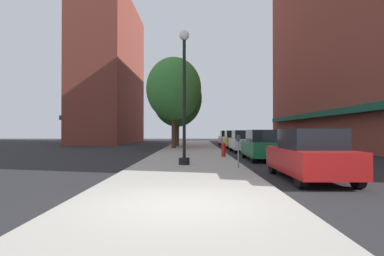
# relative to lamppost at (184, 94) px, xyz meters

# --- Properties ---
(ground_plane) EXTENTS (90.00, 90.00, 0.00)m
(ground_plane) POSITION_rel_lamppost_xyz_m (4.17, 10.37, -3.20)
(ground_plane) COLOR #232326
(sidewalk_slab) EXTENTS (4.80, 50.00, 0.12)m
(sidewalk_slab) POSITION_rel_lamppost_xyz_m (0.17, 11.37, -3.14)
(sidewalk_slab) COLOR #A8A399
(sidewalk_slab) RESTS_ON ground
(building_right_brick) EXTENTS (6.80, 40.00, 23.90)m
(building_right_brick) POSITION_rel_lamppost_xyz_m (15.16, 14.37, 8.72)
(building_right_brick) COLOR brown
(building_right_brick) RESTS_ON ground
(building_far_background) EXTENTS (6.80, 18.00, 18.84)m
(building_far_background) POSITION_rel_lamppost_xyz_m (-10.84, 29.37, 6.20)
(building_far_background) COLOR brown
(building_far_background) RESTS_ON ground
(lamppost) EXTENTS (0.48, 0.48, 5.90)m
(lamppost) POSITION_rel_lamppost_xyz_m (0.00, 0.00, 0.00)
(lamppost) COLOR black
(lamppost) RESTS_ON sidewalk_slab
(fire_hydrant) EXTENTS (0.33, 0.26, 0.79)m
(fire_hydrant) POSITION_rel_lamppost_xyz_m (2.12, 4.45, -2.68)
(fire_hydrant) COLOR red
(fire_hydrant) RESTS_ON sidewalk_slab
(parking_meter_near) EXTENTS (0.14, 0.09, 1.31)m
(parking_meter_near) POSITION_rel_lamppost_xyz_m (2.22, -1.12, -2.25)
(parking_meter_near) COLOR slate
(parking_meter_near) RESTS_ON sidewalk_slab
(tree_near) EXTENTS (5.03, 5.03, 7.71)m
(tree_near) POSITION_rel_lamppost_xyz_m (-1.32, 18.70, 1.72)
(tree_near) COLOR #422D1E
(tree_near) RESTS_ON sidewalk_slab
(tree_mid) EXTENTS (4.83, 4.83, 7.99)m
(tree_mid) POSITION_rel_lamppost_xyz_m (-1.38, 14.28, 2.11)
(tree_mid) COLOR #422D1E
(tree_mid) RESTS_ON sidewalk_slab
(car_red) EXTENTS (1.80, 4.30, 1.66)m
(car_red) POSITION_rel_lamppost_xyz_m (4.17, -3.67, -2.39)
(car_red) COLOR black
(car_red) RESTS_ON ground
(car_green) EXTENTS (1.80, 4.30, 1.66)m
(car_green) POSITION_rel_lamppost_xyz_m (4.17, 3.46, -2.39)
(car_green) COLOR black
(car_green) RESTS_ON ground
(car_white) EXTENTS (1.80, 4.30, 1.66)m
(car_white) POSITION_rel_lamppost_xyz_m (4.17, 10.45, -2.39)
(car_white) COLOR black
(car_white) RESTS_ON ground
(car_yellow) EXTENTS (1.80, 4.30, 1.66)m
(car_yellow) POSITION_rel_lamppost_xyz_m (4.17, 16.47, -2.39)
(car_yellow) COLOR black
(car_yellow) RESTS_ON ground
(car_silver) EXTENTS (1.80, 4.30, 1.66)m
(car_silver) POSITION_rel_lamppost_xyz_m (4.17, 22.18, -2.39)
(car_silver) COLOR black
(car_silver) RESTS_ON ground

